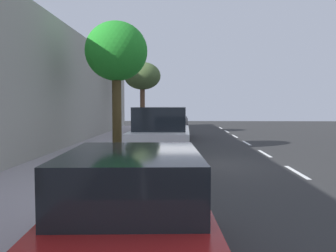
% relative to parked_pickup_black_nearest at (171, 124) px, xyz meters
% --- Properties ---
extents(ground, '(66.62, 66.62, 0.00)m').
position_rel_parked_pickup_black_nearest_xyz_m(ground, '(-1.11, 9.77, -0.90)').
color(ground, '#2C2C2C').
extents(sidewalk, '(3.39, 41.64, 0.13)m').
position_rel_parked_pickup_black_nearest_xyz_m(sidewalk, '(2.90, 9.77, -0.84)').
color(sidewalk, '#A49B9F').
rests_on(sidewalk, ground).
extents(curb_edge, '(0.16, 41.64, 0.13)m').
position_rel_parked_pickup_black_nearest_xyz_m(curb_edge, '(1.13, 9.77, -0.84)').
color(curb_edge, gray).
rests_on(curb_edge, ground).
extents(lane_stripe_centre, '(0.14, 40.00, 0.01)m').
position_rel_parked_pickup_black_nearest_xyz_m(lane_stripe_centre, '(-4.19, 8.96, -0.90)').
color(lane_stripe_centre, white).
rests_on(lane_stripe_centre, ground).
extents(lane_stripe_bike_edge, '(0.12, 41.64, 0.01)m').
position_rel_parked_pickup_black_nearest_xyz_m(lane_stripe_bike_edge, '(-0.34, 9.77, -0.90)').
color(lane_stripe_bike_edge, white).
rests_on(lane_stripe_bike_edge, ground).
extents(building_facade, '(0.50, 41.64, 5.75)m').
position_rel_parked_pickup_black_nearest_xyz_m(building_facade, '(4.85, 9.77, 1.97)').
color(building_facade, '#A2A093').
rests_on(building_facade, ground).
extents(parked_pickup_black_nearest, '(2.23, 5.39, 1.95)m').
position_rel_parked_pickup_black_nearest_xyz_m(parked_pickup_black_nearest, '(0.00, 0.00, 0.00)').
color(parked_pickup_black_nearest, black).
rests_on(parked_pickup_black_nearest, ground).
extents(parked_suv_white_second, '(2.02, 4.73, 1.99)m').
position_rel_parked_pickup_black_nearest_xyz_m(parked_suv_white_second, '(0.04, 9.68, 0.13)').
color(parked_suv_white_second, white).
rests_on(parked_suv_white_second, ground).
extents(parked_sedan_red_mid, '(2.03, 4.49, 1.52)m').
position_rel_parked_pickup_black_nearest_xyz_m(parked_sedan_red_mid, '(-0.06, 17.95, -0.15)').
color(parked_sedan_red_mid, maroon).
rests_on(parked_sedan_red_mid, ground).
extents(bicycle_at_curb, '(1.32, 1.24, 0.78)m').
position_rel_parked_pickup_black_nearest_xyz_m(bicycle_at_curb, '(0.66, 5.18, -0.51)').
color(bicycle_at_curb, black).
rests_on(bicycle_at_curb, ground).
extents(cyclist_with_backpack, '(0.55, 0.52, 1.74)m').
position_rel_parked_pickup_black_nearest_xyz_m(cyclist_with_backpack, '(0.88, 4.75, 0.16)').
color(cyclist_with_backpack, '#C6B284').
rests_on(cyclist_with_backpack, ground).
extents(street_tree_near_cyclist, '(2.59, 2.59, 4.96)m').
position_rel_parked_pickup_black_nearest_xyz_m(street_tree_near_cyclist, '(2.10, -3.38, 3.15)').
color(street_tree_near_cyclist, brown).
rests_on(street_tree_near_cyclist, sidewalk).
extents(street_tree_mid_block, '(2.62, 2.62, 5.45)m').
position_rel_parked_pickup_black_nearest_xyz_m(street_tree_mid_block, '(2.10, 6.90, 3.36)').
color(street_tree_mid_block, '#4C3D1F').
rests_on(street_tree_mid_block, sidewalk).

